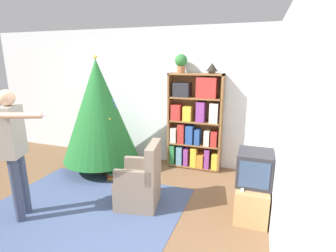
% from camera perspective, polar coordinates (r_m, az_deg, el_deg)
% --- Properties ---
extents(ground_plane, '(14.00, 14.00, 0.00)m').
position_cam_1_polar(ground_plane, '(3.76, -13.13, -18.58)').
color(ground_plane, brown).
extents(wall_back, '(8.00, 0.10, 2.60)m').
position_cam_1_polar(wall_back, '(5.17, -1.02, 6.36)').
color(wall_back, silver).
rests_on(wall_back, ground_plane).
extents(wall_right, '(0.10, 8.00, 2.60)m').
position_cam_1_polar(wall_right, '(2.74, 24.74, -2.32)').
color(wall_right, silver).
rests_on(wall_right, ground_plane).
extents(area_rug, '(2.62, 2.12, 0.01)m').
position_cam_1_polar(area_rug, '(3.97, -17.85, -16.92)').
color(area_rug, '#3D4C70').
rests_on(area_rug, ground_plane).
extents(bookshelf, '(0.99, 0.27, 1.78)m').
position_cam_1_polar(bookshelf, '(4.86, 5.87, 0.37)').
color(bookshelf, brown).
rests_on(bookshelf, ground_plane).
extents(tv_stand, '(0.41, 0.75, 0.44)m').
position_cam_1_polar(tv_stand, '(3.79, 17.81, -14.76)').
color(tv_stand, tan).
rests_on(tv_stand, ground_plane).
extents(television, '(0.43, 0.47, 0.43)m').
position_cam_1_polar(television, '(3.60, 18.35, -8.66)').
color(television, '#28282D').
rests_on(television, tv_stand).
extents(game_remote, '(0.04, 0.12, 0.02)m').
position_cam_1_polar(game_remote, '(3.49, 15.93, -12.98)').
color(game_remote, white).
rests_on(game_remote, tv_stand).
extents(christmas_tree, '(1.36, 1.36, 2.09)m').
position_cam_1_polar(christmas_tree, '(4.86, -14.83, 3.21)').
color(christmas_tree, '#4C3323').
rests_on(christmas_tree, ground_plane).
extents(armchair, '(0.67, 0.66, 0.92)m').
position_cam_1_polar(armchair, '(3.79, -5.98, -12.37)').
color(armchair, '#7A6B5B').
rests_on(armchair, ground_plane).
extents(standing_person, '(0.72, 0.44, 1.68)m').
position_cam_1_polar(standing_person, '(3.75, -30.45, -3.55)').
color(standing_person, '#38425B').
rests_on(standing_person, ground_plane).
extents(potted_plant, '(0.22, 0.22, 0.33)m').
position_cam_1_polar(potted_plant, '(4.79, 2.88, 13.72)').
color(potted_plant, '#935B38').
rests_on(potted_plant, bookshelf).
extents(table_lamp, '(0.20, 0.20, 0.18)m').
position_cam_1_polar(table_lamp, '(4.67, 9.57, 12.43)').
color(table_lamp, '#473828').
rests_on(table_lamp, bookshelf).
extents(book_pile_near_tree, '(0.24, 0.19, 0.12)m').
position_cam_1_polar(book_pile_near_tree, '(4.69, -11.61, -10.61)').
color(book_pile_near_tree, orange).
rests_on(book_pile_near_tree, ground_plane).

